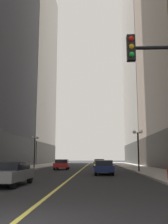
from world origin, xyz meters
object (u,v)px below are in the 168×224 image
at_px(car_grey, 9,173).
at_px(car_navy, 103,167).
at_px(street_lamp_right_mid, 138,141).
at_px(street_lamp_left_far, 35,145).
at_px(car_yellow, 99,163).
at_px(car_red, 62,164).

relative_size(car_grey, car_navy, 0.93).
xyz_separation_m(car_navy, street_lamp_right_mid, (3.75, 2.87, 2.54)).
bearing_deg(street_lamp_right_mid, car_grey, -125.80).
bearing_deg(street_lamp_right_mid, car_navy, -142.59).
bearing_deg(car_grey, street_lamp_left_far, 99.62).
bearing_deg(street_lamp_right_mid, car_yellow, 104.11).
height_order(car_navy, street_lamp_right_mid, street_lamp_right_mid).
bearing_deg(car_red, street_lamp_right_mid, -38.07).
xyz_separation_m(car_yellow, street_lamp_right_mid, (4.02, -15.98, 2.54)).
bearing_deg(car_red, car_yellow, 61.00).
distance_m(car_grey, street_lamp_right_mid, 16.16).
bearing_deg(car_yellow, street_lamp_right_mid, -75.89).
relative_size(car_yellow, street_lamp_right_mid, 0.98).
bearing_deg(car_yellow, car_red, -119.00).
relative_size(car_red, car_yellow, 0.95).
bearing_deg(car_yellow, car_navy, -89.20).
xyz_separation_m(car_red, street_lamp_right_mid, (8.98, -7.03, 2.54)).
height_order(car_navy, car_red, same).
distance_m(car_navy, car_red, 11.20).
relative_size(car_red, street_lamp_left_far, 0.92).
height_order(car_grey, car_yellow, same).
bearing_deg(car_red, street_lamp_left_far, 173.14).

